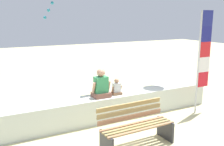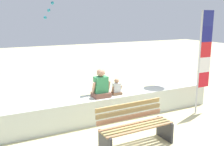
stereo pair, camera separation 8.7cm
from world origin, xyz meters
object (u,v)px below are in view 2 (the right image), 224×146
object	(u,v)px
person_child	(117,88)
flag_banner	(203,55)
person_adult	(101,86)
park_bench	(135,127)

from	to	relation	value
person_child	flag_banner	xyz separation A→B (m)	(2.32, -0.74, 0.86)
person_child	person_adult	bearing A→B (deg)	-179.95
park_bench	person_child	bearing A→B (deg)	76.10
person_child	flag_banner	size ratio (longest dim) A/B	0.15
person_adult	flag_banner	world-z (taller)	flag_banner
person_adult	flag_banner	size ratio (longest dim) A/B	0.26
park_bench	person_child	distance (m)	1.66
park_bench	person_child	xyz separation A→B (m)	(0.39, 1.56, 0.41)
person_adult	person_child	distance (m)	0.48
person_adult	person_child	size ratio (longest dim) A/B	1.71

